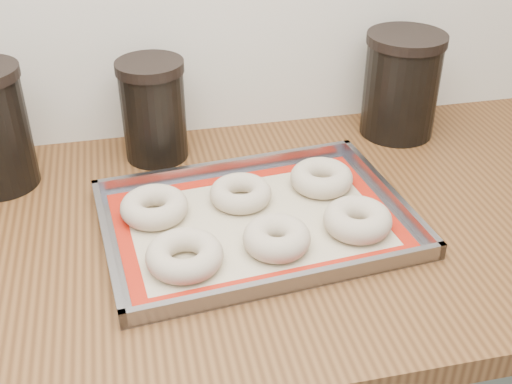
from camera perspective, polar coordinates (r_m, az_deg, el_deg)
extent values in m
cube|color=brown|center=(1.01, 0.27, -3.34)|extent=(3.06, 0.68, 0.04)
cube|color=gray|center=(0.99, 0.00, -2.83)|extent=(0.49, 0.37, 0.00)
cube|color=gray|center=(1.11, -2.53, 2.26)|extent=(0.46, 0.05, 0.02)
cube|color=gray|center=(0.86, 3.29, -8.03)|extent=(0.46, 0.05, 0.02)
cube|color=gray|center=(0.95, -13.07, -4.56)|extent=(0.04, 0.33, 0.02)
cube|color=gray|center=(1.06, 11.65, -0.06)|extent=(0.04, 0.33, 0.02)
cube|color=#C6B793|center=(0.99, 0.00, -2.70)|extent=(0.45, 0.33, 0.00)
cube|color=#AF1B0B|center=(1.09, -2.15, 1.22)|extent=(0.42, 0.06, 0.00)
cube|color=#AF1B0B|center=(0.89, 2.68, -7.41)|extent=(0.42, 0.06, 0.00)
cube|color=#AF1B0B|center=(0.96, -11.47, -4.70)|extent=(0.04, 0.25, 0.00)
cube|color=#AF1B0B|center=(1.05, 10.36, -0.69)|extent=(0.04, 0.25, 0.00)
torus|color=#C2B096|center=(0.90, -6.37, -5.61)|extent=(0.14, 0.14, 0.04)
torus|color=#C2B096|center=(0.92, 1.85, -4.09)|extent=(0.13, 0.13, 0.04)
torus|color=#C2B096|center=(0.97, 9.01, -2.45)|extent=(0.12, 0.12, 0.04)
torus|color=#C2B096|center=(1.00, -9.04, -1.32)|extent=(0.12, 0.12, 0.04)
torus|color=#C2B096|center=(1.03, -1.37, -0.11)|extent=(0.10, 0.10, 0.03)
torus|color=#C2B096|center=(1.07, 5.84, 1.26)|extent=(0.13, 0.13, 0.04)
cylinder|color=black|center=(1.15, -9.05, 6.76)|extent=(0.11, 0.11, 0.16)
cylinder|color=black|center=(1.11, -9.45, 10.94)|extent=(0.12, 0.12, 0.02)
cylinder|color=black|center=(1.25, 12.73, 8.89)|extent=(0.14, 0.14, 0.18)
cylinder|color=black|center=(1.21, 13.29, 13.11)|extent=(0.15, 0.15, 0.02)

